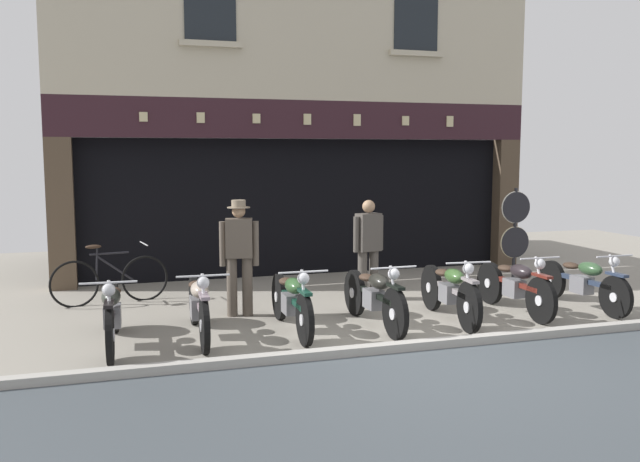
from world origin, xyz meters
name	(u,v)px	position (x,y,z in m)	size (l,w,h in m)	color
ground	(465,380)	(0.00, -0.98, -0.04)	(21.10, 22.00, 0.18)	gray
shop_facade	(282,179)	(0.00, 6.98, 1.78)	(9.40, 4.42, 6.72)	black
motorcycle_far_left	(112,312)	(-3.54, 1.25, 0.43)	(0.62, 2.09, 0.93)	black
motorcycle_left	(199,304)	(-2.49, 1.35, 0.43)	(0.62, 2.10, 0.93)	black
motorcycle_center_left	(292,300)	(-1.29, 1.28, 0.43)	(0.62, 2.03, 0.92)	black
motorcycle_center	(374,296)	(-0.16, 1.20, 0.43)	(0.62, 2.03, 0.92)	black
motorcycle_center_right	(450,290)	(0.97, 1.21, 0.43)	(0.62, 2.01, 0.93)	black
motorcycle_right	(515,285)	(2.09, 1.31, 0.43)	(0.62, 1.96, 0.92)	black
motorcycle_far_right	(583,281)	(3.26, 1.30, 0.41)	(0.62, 2.02, 0.90)	black
salesman_left	(239,252)	(-1.78, 2.36, 0.92)	(0.55, 0.33, 1.67)	brown
shopkeeper_center	(368,245)	(0.39, 2.86, 0.88)	(0.55, 0.30, 1.60)	#47423D
tyre_sign_pole	(515,226)	(3.44, 3.41, 1.02)	(0.58, 0.06, 1.71)	#232328
advert_board_near	(213,182)	(-1.70, 5.40, 1.80)	(0.73, 0.03, 0.95)	beige
leaning_bicycle	(110,279)	(-3.56, 3.75, 0.39)	(1.78, 0.51, 0.96)	black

